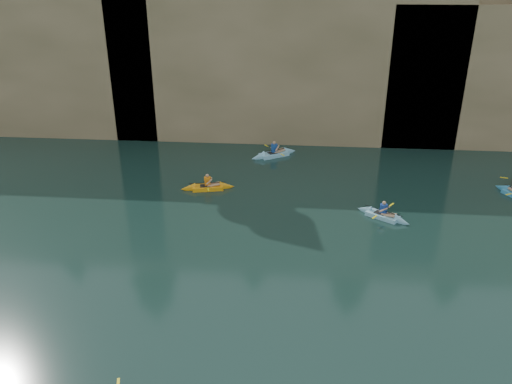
{
  "coord_description": "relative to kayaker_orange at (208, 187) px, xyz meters",
  "views": [
    {
      "loc": [
        3.3,
        -12.45,
        11.35
      ],
      "look_at": [
        1.58,
        6.27,
        3.0
      ],
      "focal_mm": 35.0,
      "sensor_mm": 36.0,
      "label": 1
    }
  ],
  "objects": [
    {
      "name": "sea_cave_east",
      "position": [
        11.8,
        8.83,
        2.11
      ],
      "size": [
        5.0,
        1.0,
        4.5
      ],
      "primitive_type": "cube",
      "color": "black",
      "rests_on": "ground"
    },
    {
      "name": "cliff",
      "position": [
        1.8,
        16.88,
        5.86
      ],
      "size": [
        70.0,
        16.0,
        12.0
      ],
      "primitive_type": "cube",
      "color": "tan",
      "rests_on": "ground"
    },
    {
      "name": "sea_cave_west",
      "position": [
        -16.2,
        8.83,
        1.86
      ],
      "size": [
        4.5,
        1.0,
        4.0
      ],
      "primitive_type": "cube",
      "color": "black",
      "rests_on": "ground"
    },
    {
      "name": "kayaker_ltblue_near",
      "position": [
        9.4,
        -2.71,
        -0.0
      ],
      "size": [
        2.76,
        2.2,
        1.13
      ],
      "rotation": [
        0.0,
        0.0,
        -0.61
      ],
      "color": "#84C2DC",
      "rests_on": "ground"
    },
    {
      "name": "kayaker_orange",
      "position": [
        0.0,
        0.0,
        0.0
      ],
      "size": [
        3.12,
        2.25,
        1.16
      ],
      "rotation": [
        0.0,
        0.0,
        0.23
      ],
      "color": "#FF9E10",
      "rests_on": "ground"
    },
    {
      "name": "kayaker_ltblue_mid",
      "position": [
        3.43,
        5.87,
        0.02
      ],
      "size": [
        3.28,
        2.56,
        1.31
      ],
      "rotation": [
        0.0,
        0.0,
        0.59
      ],
      "color": "#8DD0EC",
      "rests_on": "ground"
    },
    {
      "name": "ground",
      "position": [
        1.8,
        -13.12,
        -0.14
      ],
      "size": [
        160.0,
        160.0,
        0.0
      ],
      "primitive_type": "plane",
      "color": "black",
      "rests_on": "ground"
    },
    {
      "name": "sea_cave_center",
      "position": [
        -2.2,
        8.83,
        1.46
      ],
      "size": [
        3.5,
        1.0,
        3.2
      ],
      "primitive_type": "cube",
      "color": "black",
      "rests_on": "ground"
    },
    {
      "name": "cliff_slab_center",
      "position": [
        3.8,
        9.48,
        5.56
      ],
      "size": [
        24.0,
        2.4,
        11.4
      ],
      "primitive_type": "cube",
      "color": "#9C825F",
      "rests_on": "ground"
    }
  ]
}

